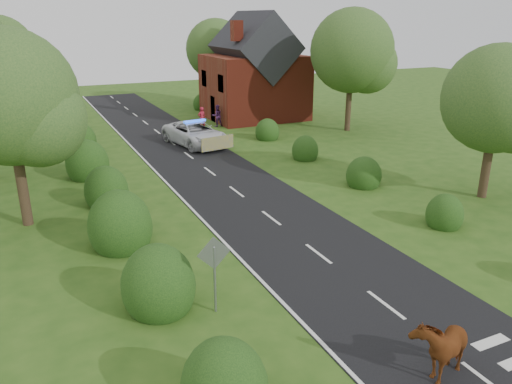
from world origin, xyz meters
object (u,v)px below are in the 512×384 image
cow (440,348)px  pedestrian_red (202,118)px  road_sign (214,264)px  police_van (195,134)px  pedestrian_purple (217,116)px

cow → pedestrian_red: 30.67m
road_sign → police_van: 21.52m
road_sign → police_van: (6.36, 20.54, -0.83)m
road_sign → pedestrian_purple: size_ratio=1.41×
cow → police_van: bearing=155.1°
cow → police_van: size_ratio=0.31×
cow → road_sign: bearing=-160.3°
pedestrian_purple → police_van: bearing=56.9°
police_van → road_sign: bearing=-117.6°
pedestrian_red → pedestrian_purple: pedestrian_red is taller
road_sign → pedestrian_red: size_ratio=1.38×
cow → police_van: (2.19, 25.57, 0.13)m
road_sign → pedestrian_red: road_sign is taller
pedestrian_purple → cow: bearing=80.8°
cow → pedestrian_purple: pedestrian_purple is taller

